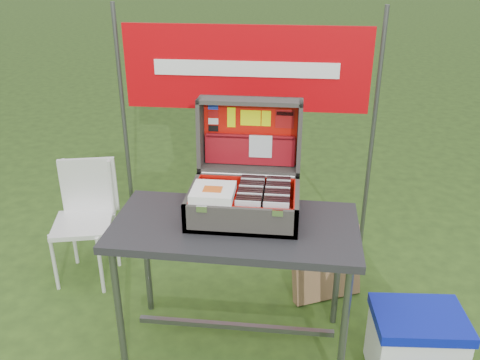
# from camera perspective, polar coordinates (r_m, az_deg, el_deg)

# --- Properties ---
(ground) EXTENTS (80.00, 80.00, 0.00)m
(ground) POSITION_cam_1_polar(r_m,az_deg,el_deg) (2.97, -1.77, -17.88)
(ground) COLOR #2B4318
(ground) RESTS_ON ground
(table) EXTENTS (1.23, 0.63, 0.76)m
(table) POSITION_cam_1_polar(r_m,az_deg,el_deg) (2.73, -0.56, -11.90)
(table) COLOR #27272B
(table) RESTS_ON ground
(table_top) EXTENTS (1.23, 0.63, 0.04)m
(table_top) POSITION_cam_1_polar(r_m,az_deg,el_deg) (2.53, -0.59, -5.30)
(table_top) COLOR #27272B
(table_top) RESTS_ON ground
(table_leg_fl) EXTENTS (0.04, 0.04, 0.72)m
(table_leg_fl) POSITION_cam_1_polar(r_m,az_deg,el_deg) (2.67, -13.43, -14.25)
(table_leg_fl) COLOR #59595B
(table_leg_fl) RESTS_ON ground
(table_leg_fr) EXTENTS (0.04, 0.04, 0.72)m
(table_leg_fr) POSITION_cam_1_polar(r_m,az_deg,el_deg) (2.55, 11.61, -16.10)
(table_leg_fr) COLOR #59595B
(table_leg_fr) RESTS_ON ground
(table_leg_bl) EXTENTS (0.04, 0.04, 0.72)m
(table_leg_bl) POSITION_cam_1_polar(r_m,az_deg,el_deg) (3.04, -10.44, -8.60)
(table_leg_bl) COLOR #59595B
(table_leg_bl) RESTS_ON ground
(table_leg_br) EXTENTS (0.04, 0.04, 0.72)m
(table_leg_br) POSITION_cam_1_polar(r_m,az_deg,el_deg) (2.94, 10.91, -9.91)
(table_leg_br) COLOR #59595B
(table_leg_br) RESTS_ON ground
(table_brace) EXTENTS (1.07, 0.03, 0.03)m
(table_brace) POSITION_cam_1_polar(r_m,az_deg,el_deg) (2.89, -0.53, -16.08)
(table_brace) COLOR #59595B
(table_brace) RESTS_ON ground
(suitcase) EXTENTS (0.55, 0.55, 0.53)m
(suitcase) POSITION_cam_1_polar(r_m,az_deg,el_deg) (2.52, 0.59, 1.83)
(suitcase) COLOR #4C4942
(suitcase) RESTS_ON table
(suitcase_base_bottom) EXTENTS (0.55, 0.39, 0.02)m
(suitcase_base_bottom) POSITION_cam_1_polar(r_m,az_deg,el_deg) (2.58, 0.43, -3.96)
(suitcase_base_bottom) COLOR #4C4942
(suitcase_base_bottom) RESTS_ON table_top
(suitcase_base_wall_front) EXTENTS (0.55, 0.02, 0.15)m
(suitcase_base_wall_front) POSITION_cam_1_polar(r_m,az_deg,el_deg) (2.38, -0.04, -4.73)
(suitcase_base_wall_front) COLOR #4C4942
(suitcase_base_wall_front) RESTS_ON table_top
(suitcase_base_wall_back) EXTENTS (0.55, 0.02, 0.15)m
(suitcase_base_wall_back) POSITION_cam_1_polar(r_m,az_deg,el_deg) (2.71, 0.85, -0.94)
(suitcase_base_wall_back) COLOR #4C4942
(suitcase_base_wall_back) RESTS_ON table_top
(suitcase_base_wall_left) EXTENTS (0.02, 0.39, 0.15)m
(suitcase_base_wall_left) POSITION_cam_1_polar(r_m,az_deg,el_deg) (2.58, -5.40, -2.40)
(suitcase_base_wall_left) COLOR #4C4942
(suitcase_base_wall_left) RESTS_ON table_top
(suitcase_base_wall_right) EXTENTS (0.02, 0.39, 0.15)m
(suitcase_base_wall_right) POSITION_cam_1_polar(r_m,az_deg,el_deg) (2.54, 6.37, -3.01)
(suitcase_base_wall_right) COLOR #4C4942
(suitcase_base_wall_right) RESTS_ON table_top
(suitcase_liner_floor) EXTENTS (0.51, 0.35, 0.01)m
(suitcase_liner_floor) POSITION_cam_1_polar(r_m,az_deg,el_deg) (2.57, 0.43, -3.69)
(suitcase_liner_floor) COLOR red
(suitcase_liner_floor) RESTS_ON suitcase_base_bottom
(suitcase_latch_left) EXTENTS (0.05, 0.01, 0.03)m
(suitcase_latch_left) POSITION_cam_1_polar(r_m,az_deg,el_deg) (2.37, -4.33, -3.27)
(suitcase_latch_left) COLOR silver
(suitcase_latch_left) RESTS_ON suitcase_base_wall_front
(suitcase_latch_right) EXTENTS (0.05, 0.01, 0.03)m
(suitcase_latch_right) POSITION_cam_1_polar(r_m,az_deg,el_deg) (2.33, 4.24, -3.73)
(suitcase_latch_right) COLOR silver
(suitcase_latch_right) RESTS_ON suitcase_base_wall_front
(suitcase_hinge) EXTENTS (0.49, 0.02, 0.02)m
(suitcase_hinge) POSITION_cam_1_polar(r_m,az_deg,el_deg) (2.69, 0.88, 0.57)
(suitcase_hinge) COLOR silver
(suitcase_hinge) RESTS_ON suitcase_base_wall_back
(suitcase_lid_back) EXTENTS (0.55, 0.04, 0.39)m
(suitcase_lid_back) POSITION_cam_1_polar(r_m,az_deg,el_deg) (2.76, 1.21, 5.38)
(suitcase_lid_back) COLOR #4C4942
(suitcase_lid_back) RESTS_ON suitcase_base_wall_back
(suitcase_lid_rim_far) EXTENTS (0.55, 0.15, 0.03)m
(suitcase_lid_rim_far) POSITION_cam_1_polar(r_m,az_deg,el_deg) (2.65, 1.13, 8.86)
(suitcase_lid_rim_far) COLOR #4C4942
(suitcase_lid_rim_far) RESTS_ON suitcase_lid_back
(suitcase_lid_rim_near) EXTENTS (0.55, 0.15, 0.03)m
(suitcase_lid_rim_near) POSITION_cam_1_polar(r_m,az_deg,el_deg) (2.76, 1.03, 1.32)
(suitcase_lid_rim_near) COLOR #4C4942
(suitcase_lid_rim_near) RESTS_ON suitcase_lid_back
(suitcase_lid_rim_left) EXTENTS (0.02, 0.17, 0.40)m
(suitcase_lid_rim_left) POSITION_cam_1_polar(r_m,az_deg,el_deg) (2.73, -4.45, 5.21)
(suitcase_lid_rim_left) COLOR #4C4942
(suitcase_lid_rim_left) RESTS_ON suitcase_lid_back
(suitcase_lid_rim_right) EXTENTS (0.02, 0.17, 0.40)m
(suitcase_lid_rim_right) POSITION_cam_1_polar(r_m,az_deg,el_deg) (2.69, 6.70, 4.77)
(suitcase_lid_rim_right) COLOR #4C4942
(suitcase_lid_rim_right) RESTS_ON suitcase_lid_back
(suitcase_lid_liner) EXTENTS (0.50, 0.02, 0.34)m
(suitcase_lid_liner) POSITION_cam_1_polar(r_m,az_deg,el_deg) (2.74, 1.18, 5.30)
(suitcase_lid_liner) COLOR red
(suitcase_lid_liner) RESTS_ON suitcase_lid_back
(suitcase_liner_wall_front) EXTENTS (0.51, 0.01, 0.13)m
(suitcase_liner_wall_front) POSITION_cam_1_polar(r_m,az_deg,el_deg) (2.39, -0.01, -4.35)
(suitcase_liner_wall_front) COLOR red
(suitcase_liner_wall_front) RESTS_ON suitcase_base_bottom
(suitcase_liner_wall_back) EXTENTS (0.51, 0.01, 0.13)m
(suitcase_liner_wall_back) POSITION_cam_1_polar(r_m,az_deg,el_deg) (2.69, 0.82, -0.86)
(suitcase_liner_wall_back) COLOR red
(suitcase_liner_wall_back) RESTS_ON suitcase_base_bottom
(suitcase_liner_wall_left) EXTENTS (0.01, 0.35, 0.13)m
(suitcase_liner_wall_left) POSITION_cam_1_polar(r_m,az_deg,el_deg) (2.58, -5.11, -2.21)
(suitcase_liner_wall_left) COLOR red
(suitcase_liner_wall_left) RESTS_ON suitcase_base_bottom
(suitcase_liner_wall_right) EXTENTS (0.01, 0.35, 0.13)m
(suitcase_liner_wall_right) POSITION_cam_1_polar(r_m,az_deg,el_deg) (2.53, 6.07, -2.77)
(suitcase_liner_wall_right) COLOR red
(suitcase_liner_wall_right) RESTS_ON suitcase_base_bottom
(suitcase_lid_pocket) EXTENTS (0.49, 0.04, 0.16)m
(suitcase_lid_pocket) POSITION_cam_1_polar(r_m,az_deg,el_deg) (2.75, 1.12, 3.37)
(suitcase_lid_pocket) COLOR maroon
(suitcase_lid_pocket) RESTS_ON suitcase_lid_liner
(suitcase_pocket_edge) EXTENTS (0.48, 0.02, 0.02)m
(suitcase_pocket_edge) POSITION_cam_1_polar(r_m,az_deg,el_deg) (2.72, 1.13, 4.90)
(suitcase_pocket_edge) COLOR maroon
(suitcase_pocket_edge) RESTS_ON suitcase_lid_pocket
(suitcase_pocket_cd) EXTENTS (0.12, 0.02, 0.12)m
(suitcase_pocket_cd) POSITION_cam_1_polar(r_m,az_deg,el_deg) (2.72, 2.32, 3.79)
(suitcase_pocket_cd) COLOR silver
(suitcase_pocket_cd) RESTS_ON suitcase_lid_pocket
(lid_sticker_cc_a) EXTENTS (0.05, 0.00, 0.03)m
(lid_sticker_cc_a) POSITION_cam_1_polar(r_m,az_deg,el_deg) (2.73, -3.04, 8.23)
(lid_sticker_cc_a) COLOR #1933B2
(lid_sticker_cc_a) RESTS_ON suitcase_lid_liner
(lid_sticker_cc_b) EXTENTS (0.05, 0.00, 0.03)m
(lid_sticker_cc_b) POSITION_cam_1_polar(r_m,az_deg,el_deg) (2.74, -3.03, 7.42)
(lid_sticker_cc_b) COLOR #9C0F10
(lid_sticker_cc_b) RESTS_ON suitcase_lid_liner
(lid_sticker_cc_c) EXTENTS (0.05, 0.00, 0.03)m
(lid_sticker_cc_c) POSITION_cam_1_polar(r_m,az_deg,el_deg) (2.75, -3.02, 6.61)
(lid_sticker_cc_c) COLOR white
(lid_sticker_cc_c) RESTS_ON suitcase_lid_liner
(lid_sticker_cc_d) EXTENTS (0.05, 0.00, 0.03)m
(lid_sticker_cc_d) POSITION_cam_1_polar(r_m,az_deg,el_deg) (2.76, -3.01, 5.80)
(lid_sticker_cc_d) COLOR black
(lid_sticker_cc_d) RESTS_ON suitcase_lid_liner
(lid_card_neon_tall) EXTENTS (0.04, 0.01, 0.11)m
(lid_card_neon_tall) POSITION_cam_1_polar(r_m,az_deg,el_deg) (2.73, -0.98, 7.05)
(lid_card_neon_tall) COLOR #DFF204
(lid_card_neon_tall) RESTS_ON suitcase_lid_liner
(lid_card_neon_main) EXTENTS (0.11, 0.01, 0.08)m
(lid_card_neon_main) POSITION_cam_1_polar(r_m,az_deg,el_deg) (2.72, 1.19, 6.98)
(lid_card_neon_main) COLOR #DFF204
(lid_card_neon_main) RESTS_ON suitcase_lid_liner
(lid_card_neon_small) EXTENTS (0.05, 0.01, 0.08)m
(lid_card_neon_small) POSITION_cam_1_polar(r_m,az_deg,el_deg) (2.71, 2.96, 6.91)
(lid_card_neon_small) COLOR #DFF204
(lid_card_neon_small) RESTS_ON suitcase_lid_liner
(lid_sticker_band) EXTENTS (0.10, 0.01, 0.10)m
(lid_sticker_band) POSITION_cam_1_polar(r_m,az_deg,el_deg) (2.71, 5.04, 6.82)
(lid_sticker_band) COLOR #9C0F10
(lid_sticker_band) RESTS_ON suitcase_lid_liner
(lid_sticker_band_bar) EXTENTS (0.09, 0.00, 0.02)m
(lid_sticker_band_bar) POSITION_cam_1_polar(r_m,az_deg,el_deg) (2.70, 5.07, 7.44)
(lid_sticker_band_bar) COLOR black
(lid_sticker_band_bar) RESTS_ON suitcase_lid_liner
(cd_left_0) EXTENTS (0.12, 0.01, 0.14)m
(cd_left_0) POSITION_cam_1_polar(r_m,az_deg,el_deg) (2.40, 0.87, -3.87)
(cd_left_0) COLOR silver
(cd_left_0) RESTS_ON suitcase_liner_floor
(cd_left_1) EXTENTS (0.12, 0.01, 0.14)m
(cd_left_1) POSITION_cam_1_polar(r_m,az_deg,el_deg) (2.42, 0.92, -3.63)
(cd_left_1) COLOR black
(cd_left_1) RESTS_ON suitcase_liner_floor
(cd_left_2) EXTENTS (0.12, 0.01, 0.14)m
(cd_left_2) POSITION_cam_1_polar(r_m,az_deg,el_deg) (2.44, 0.97, -3.40)
(cd_left_2) COLOR black
(cd_left_2) RESTS_ON suitcase_liner_floor
(cd_left_3) EXTENTS (0.12, 0.01, 0.14)m
(cd_left_3) POSITION_cam_1_polar(r_m,az_deg,el_deg) (2.46, 1.02, -3.16)
(cd_left_3) COLOR black
(cd_left_3) RESTS_ON suitcase_liner_floor
(cd_left_4) EXTENTS (0.12, 0.01, 0.14)m
(cd_left_4) POSITION_cam_1_polar(r_m,az_deg,el_deg) (2.48, 1.07, -2.93)
(cd_left_4) COLOR silver
(cd_left_4) RESTS_ON suitcase_liner_floor
(cd_left_5) EXTENTS (0.12, 0.01, 0.14)m
(cd_left_5) POSITION_cam_1_polar(r_m,az_deg,el_deg) (2.50, 1.11, -2.71)
(cd_left_5) COLOR black
(cd_left_5) RESTS_ON suitcase_liner_floor
(cd_left_6) EXTENTS (0.12, 0.01, 0.14)m
(cd_left_6) POSITION_cam_1_polar(r_m,az_deg,el_deg) (2.51, 1.16, -2.48)
(cd_left_6) COLOR black
(cd_left_6) RESTS_ON suitcase_liner_floor
(cd_left_7) EXTENTS (0.12, 0.01, 0.14)m
(cd_left_7) POSITION_cam_1_polar(r_m,az_deg,el_deg) (2.53, 1.21, -2.26)
(cd_left_7) COLOR black
(cd_left_7) RESTS_ON suitcase_liner_floor
(cd_left_8) EXTENTS (0.12, 0.01, 0.14)m
(cd_left_8) POSITION_cam_1_polar(r_m,az_deg,el_deg) (2.55, 1.25, -2.05)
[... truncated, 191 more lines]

